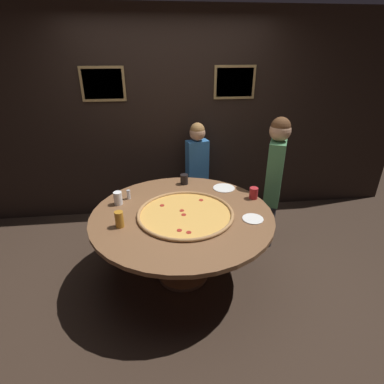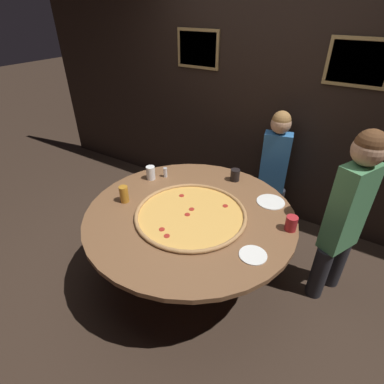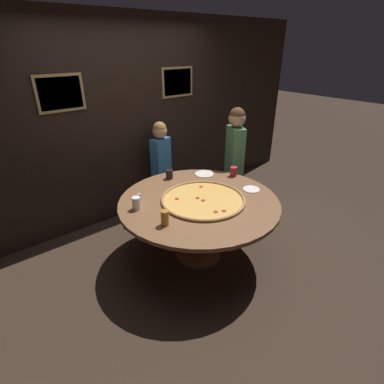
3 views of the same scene
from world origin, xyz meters
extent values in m
plane|color=#38281E|center=(0.00, 0.00, 0.00)|extent=(24.00, 24.00, 0.00)
cube|color=black|center=(0.00, 1.46, 1.30)|extent=(6.40, 0.06, 2.60)
cube|color=#9E7F4C|center=(-0.80, 1.41, 1.75)|extent=(0.52, 0.02, 0.40)
cube|color=slate|center=(-0.80, 1.41, 1.75)|extent=(0.46, 0.01, 0.34)
cube|color=#9E7F4C|center=(0.80, 1.41, 1.75)|extent=(0.52, 0.02, 0.40)
cube|color=#936B5B|center=(0.80, 1.41, 1.75)|extent=(0.46, 0.01, 0.34)
cylinder|color=brown|center=(0.00, 0.00, 0.72)|extent=(1.71, 1.71, 0.04)
cylinder|color=brown|center=(0.00, 0.00, 0.35)|extent=(0.16, 0.16, 0.70)
cylinder|color=brown|center=(0.00, 0.00, 0.02)|extent=(0.52, 0.52, 0.04)
cylinder|color=#E5A84C|center=(0.03, -0.03, 0.75)|extent=(0.86, 0.86, 0.01)
torus|color=#B27F4C|center=(0.03, -0.03, 0.76)|extent=(0.90, 0.90, 0.03)
cylinder|color=#A8281E|center=(0.02, -0.35, 0.75)|extent=(0.04, 0.04, 0.00)
cylinder|color=#A8281E|center=(0.01, -0.06, 0.75)|extent=(0.04, 0.04, 0.00)
cylinder|color=#A8281E|center=(-0.18, 0.15, 0.75)|extent=(0.04, 0.04, 0.00)
cylinder|color=#A8281E|center=(0.00, 0.02, 0.75)|extent=(0.04, 0.04, 0.00)
cylinder|color=#A8281E|center=(0.21, 0.21, 0.75)|extent=(0.04, 0.04, 0.00)
cylinder|color=#A8281E|center=(-0.05, -0.31, 0.75)|extent=(0.04, 0.04, 0.00)
cylinder|color=#B22328|center=(0.76, 0.22, 0.80)|extent=(0.09, 0.09, 0.12)
cylinder|color=black|center=(0.09, 0.66, 0.80)|extent=(0.09, 0.09, 0.11)
cylinder|color=#BC7A23|center=(-0.56, -0.17, 0.81)|extent=(0.08, 0.08, 0.15)
cylinder|color=white|center=(-0.61, 0.25, 0.81)|extent=(0.08, 0.08, 0.13)
cylinder|color=white|center=(0.51, 0.49, 0.74)|extent=(0.24, 0.24, 0.01)
cylinder|color=white|center=(0.63, -0.19, 0.74)|extent=(0.19, 0.19, 0.01)
cylinder|color=silver|center=(-0.52, 0.36, 0.78)|extent=(0.04, 0.04, 0.08)
cylinder|color=#B7B7BC|center=(-0.52, 0.36, 0.83)|extent=(0.04, 0.04, 0.01)
cylinder|color=#232328|center=(0.40, 1.19, 0.23)|extent=(0.15, 0.15, 0.46)
cylinder|color=#232328|center=(0.20, 1.14, 0.23)|extent=(0.15, 0.15, 0.46)
cube|color=#3370B2|center=(0.30, 1.16, 0.77)|extent=(0.30, 0.21, 0.64)
sphere|color=tan|center=(0.30, 1.16, 1.19)|extent=(0.20, 0.20, 0.20)
sphere|color=#9E703D|center=(0.30, 1.16, 1.23)|extent=(0.18, 0.18, 0.18)
cylinder|color=#232328|center=(1.14, 0.62, 0.26)|extent=(0.18, 0.18, 0.52)
cylinder|color=#232328|center=(1.04, 0.41, 0.26)|extent=(0.18, 0.18, 0.52)
cube|color=#4C8C59|center=(1.09, 0.52, 0.88)|extent=(0.28, 0.35, 0.73)
sphere|color=tan|center=(1.09, 0.52, 1.36)|extent=(0.23, 0.23, 0.23)
sphere|color=brown|center=(1.09, 0.52, 1.40)|extent=(0.21, 0.21, 0.21)
camera|label=1|loc=(-0.20, -2.44, 2.15)|focal=28.00mm
camera|label=2|loc=(1.07, -1.65, 2.20)|focal=28.00mm
camera|label=3|loc=(-1.84, -2.13, 2.25)|focal=28.00mm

